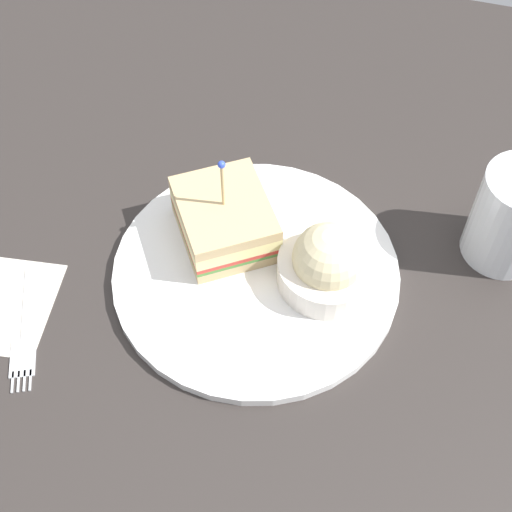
{
  "coord_description": "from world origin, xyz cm",
  "views": [
    {
      "loc": [
        37.17,
        10.96,
        56.01
      ],
      "look_at": [
        0.0,
        0.0,
        3.0
      ],
      "focal_mm": 50.35,
      "sensor_mm": 36.0,
      "label": 1
    }
  ],
  "objects_px": {
    "drink_glass": "(511,221)",
    "napkin": "(2,304)",
    "fork": "(24,341)",
    "coleslaw_bowl": "(328,264)",
    "plate": "(256,272)",
    "sandwich_half_center": "(225,220)"
  },
  "relations": [
    {
      "from": "drink_glass",
      "to": "napkin",
      "type": "xyz_separation_m",
      "value": [
        0.19,
        -0.43,
        -0.04
      ]
    },
    {
      "from": "fork",
      "to": "drink_glass",
      "type": "bearing_deg",
      "value": 119.59
    },
    {
      "from": "coleslaw_bowl",
      "to": "fork",
      "type": "distance_m",
      "value": 0.28
    },
    {
      "from": "plate",
      "to": "drink_glass",
      "type": "xyz_separation_m",
      "value": [
        -0.1,
        0.22,
        0.04
      ]
    },
    {
      "from": "plate",
      "to": "fork",
      "type": "bearing_deg",
      "value": -54.08
    },
    {
      "from": "sandwich_half_center",
      "to": "fork",
      "type": "height_order",
      "value": "sandwich_half_center"
    },
    {
      "from": "drink_glass",
      "to": "sandwich_half_center",
      "type": "bearing_deg",
      "value": -75.66
    },
    {
      "from": "sandwich_half_center",
      "to": "drink_glass",
      "type": "height_order",
      "value": "sandwich_half_center"
    },
    {
      "from": "napkin",
      "to": "fork",
      "type": "bearing_deg",
      "value": 51.71
    },
    {
      "from": "drink_glass",
      "to": "fork",
      "type": "distance_m",
      "value": 0.46
    },
    {
      "from": "drink_glass",
      "to": "fork",
      "type": "bearing_deg",
      "value": -60.41
    },
    {
      "from": "drink_glass",
      "to": "napkin",
      "type": "relative_size",
      "value": 0.96
    },
    {
      "from": "napkin",
      "to": "plate",
      "type": "bearing_deg",
      "value": 114.68
    },
    {
      "from": "coleslaw_bowl",
      "to": "fork",
      "type": "height_order",
      "value": "coleslaw_bowl"
    },
    {
      "from": "drink_glass",
      "to": "napkin",
      "type": "distance_m",
      "value": 0.48
    },
    {
      "from": "coleslaw_bowl",
      "to": "fork",
      "type": "bearing_deg",
      "value": -60.86
    },
    {
      "from": "napkin",
      "to": "sandwich_half_center",
      "type": "bearing_deg",
      "value": 126.38
    },
    {
      "from": "sandwich_half_center",
      "to": "fork",
      "type": "distance_m",
      "value": 0.21
    },
    {
      "from": "fork",
      "to": "plate",
      "type": "bearing_deg",
      "value": 125.92
    },
    {
      "from": "plate",
      "to": "napkin",
      "type": "bearing_deg",
      "value": -65.32
    },
    {
      "from": "fork",
      "to": "sandwich_half_center",
      "type": "bearing_deg",
      "value": 139.1
    },
    {
      "from": "napkin",
      "to": "fork",
      "type": "xyz_separation_m",
      "value": [
        0.03,
        0.04,
        0.0
      ]
    }
  ]
}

